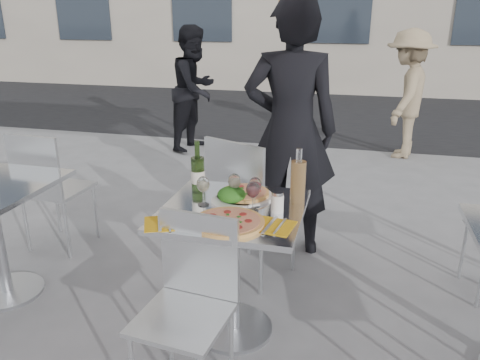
% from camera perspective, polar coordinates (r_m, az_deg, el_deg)
% --- Properties ---
extents(ground, '(80.00, 80.00, 0.00)m').
position_cam_1_polar(ground, '(2.79, -0.80, -17.75)').
color(ground, slate).
extents(street_asphalt, '(24.00, 5.00, 0.00)m').
position_cam_1_polar(street_asphalt, '(8.82, 10.30, 8.23)').
color(street_asphalt, black).
rests_on(street_asphalt, ground).
extents(main_table, '(0.72, 0.72, 0.75)m').
position_cam_1_polar(main_table, '(2.50, -0.85, -7.86)').
color(main_table, '#B7BABF').
rests_on(main_table, ground).
extents(chair_far, '(0.59, 0.60, 0.98)m').
position_cam_1_polar(chair_far, '(2.98, 0.68, -2.34)').
color(chair_far, silver).
rests_on(chair_far, ground).
extents(chair_near, '(0.43, 0.44, 0.85)m').
position_cam_1_polar(chair_near, '(2.18, -6.06, -13.49)').
color(chair_near, silver).
rests_on(chair_near, ground).
extents(side_chair_lfar, '(0.44, 0.45, 0.91)m').
position_cam_1_polar(side_chair_lfar, '(3.66, -22.39, -0.27)').
color(side_chair_lfar, silver).
rests_on(side_chair_lfar, ground).
extents(woman_diner, '(0.72, 0.52, 1.82)m').
position_cam_1_polar(woman_diner, '(3.34, 6.17, 5.97)').
color(woman_diner, black).
rests_on(woman_diner, ground).
extents(pedestrian_a, '(0.77, 0.89, 1.57)m').
position_cam_1_polar(pedestrian_a, '(6.13, -5.50, 10.99)').
color(pedestrian_a, black).
rests_on(pedestrian_a, ground).
extents(pedestrian_b, '(0.79, 1.10, 1.54)m').
position_cam_1_polar(pedestrian_b, '(6.09, 19.63, 9.79)').
color(pedestrian_b, '#958060').
rests_on(pedestrian_b, ground).
extents(pizza_near, '(0.34, 0.34, 0.02)m').
position_cam_1_polar(pizza_near, '(2.22, -1.40, -5.13)').
color(pizza_near, '#E5A259').
rests_on(pizza_near, main_table).
extents(pizza_far, '(0.31, 0.31, 0.03)m').
position_cam_1_polar(pizza_far, '(2.54, 0.56, -1.73)').
color(pizza_far, white).
rests_on(pizza_far, main_table).
extents(salad_plate, '(0.22, 0.22, 0.09)m').
position_cam_1_polar(salad_plate, '(2.46, -1.02, -1.98)').
color(salad_plate, white).
rests_on(salad_plate, main_table).
extents(wine_bottle, '(0.08, 0.08, 0.29)m').
position_cam_1_polar(wine_bottle, '(2.59, -5.16, 0.91)').
color(wine_bottle, '#375720').
rests_on(wine_bottle, main_table).
extents(carafe, '(0.08, 0.08, 0.29)m').
position_cam_1_polar(carafe, '(2.47, 7.08, -0.01)').
color(carafe, tan).
rests_on(carafe, main_table).
extents(sugar_shaker, '(0.06, 0.06, 0.11)m').
position_cam_1_polar(sugar_shaker, '(2.35, 4.57, -2.68)').
color(sugar_shaker, white).
rests_on(sugar_shaker, main_table).
extents(wineglass_white_a, '(0.07, 0.07, 0.16)m').
position_cam_1_polar(wineglass_white_a, '(2.41, -4.52, -0.65)').
color(wineglass_white_a, white).
rests_on(wineglass_white_a, main_table).
extents(wineglass_white_b, '(0.07, 0.07, 0.16)m').
position_cam_1_polar(wineglass_white_b, '(2.45, -0.69, -0.28)').
color(wineglass_white_b, white).
rests_on(wineglass_white_b, main_table).
extents(wineglass_red_a, '(0.07, 0.07, 0.16)m').
position_cam_1_polar(wineglass_red_a, '(2.33, 1.57, -1.32)').
color(wineglass_red_a, white).
rests_on(wineglass_red_a, main_table).
extents(wineglass_red_b, '(0.07, 0.07, 0.16)m').
position_cam_1_polar(wineglass_red_b, '(2.39, 1.84, -0.76)').
color(wineglass_red_b, white).
rests_on(wineglass_red_b, main_table).
extents(napkin_left, '(0.24, 0.24, 0.01)m').
position_cam_1_polar(napkin_left, '(2.26, -9.32, -5.20)').
color(napkin_left, gold).
rests_on(napkin_left, main_table).
extents(napkin_right, '(0.20, 0.20, 0.01)m').
position_cam_1_polar(napkin_right, '(2.21, 4.15, -5.58)').
color(napkin_right, gold).
rests_on(napkin_right, main_table).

